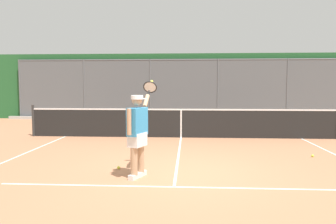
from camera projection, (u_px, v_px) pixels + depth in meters
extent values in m
plane|color=#B27551|center=(176.00, 172.00, 6.66)|extent=(60.00, 60.00, 0.00)
cube|color=white|center=(174.00, 187.00, 5.70)|extent=(6.14, 0.05, 0.01)
cube|color=white|center=(179.00, 154.00, 8.38)|extent=(0.05, 5.38, 0.01)
cylinder|color=#565B60|center=(287.00, 90.00, 16.19)|extent=(0.07, 0.07, 3.03)
cylinder|color=#565B60|center=(218.00, 90.00, 16.40)|extent=(0.07, 0.07, 3.03)
cylinder|color=#565B60|center=(150.00, 90.00, 16.60)|extent=(0.07, 0.07, 3.03)
cylinder|color=#565B60|center=(84.00, 89.00, 16.81)|extent=(0.07, 0.07, 3.03)
cylinder|color=#565B60|center=(20.00, 89.00, 17.01)|extent=(0.07, 0.07, 3.03)
cylinder|color=#565B60|center=(184.00, 60.00, 16.38)|extent=(16.82, 0.05, 0.05)
cube|color=#565B60|center=(184.00, 90.00, 16.50)|extent=(16.82, 0.02, 3.03)
cube|color=#235B2D|center=(184.00, 87.00, 17.13)|extent=(19.82, 0.90, 3.32)
cube|color=#ADADA8|center=(183.00, 119.00, 16.44)|extent=(17.82, 0.18, 0.15)
cylinder|color=#2D2D2D|center=(33.00, 121.00, 11.32)|extent=(0.09, 0.09, 1.07)
cube|color=black|center=(181.00, 124.00, 11.01)|extent=(10.01, 0.02, 0.91)
cube|color=white|center=(181.00, 110.00, 10.98)|extent=(10.01, 0.04, 0.05)
cube|color=white|center=(181.00, 124.00, 11.01)|extent=(0.05, 0.04, 0.91)
cube|color=silver|center=(134.00, 177.00, 6.19)|extent=(0.20, 0.28, 0.09)
cylinder|color=tan|center=(134.00, 155.00, 6.15)|extent=(0.13, 0.13, 0.72)
cube|color=silver|center=(141.00, 173.00, 6.40)|extent=(0.20, 0.28, 0.09)
cylinder|color=tan|center=(141.00, 153.00, 6.37)|extent=(0.13, 0.13, 0.72)
cube|color=white|center=(137.00, 139.00, 6.24)|extent=(0.35, 0.43, 0.26)
cube|color=#338CC6|center=(137.00, 122.00, 6.21)|extent=(0.37, 0.49, 0.52)
cylinder|color=tan|center=(129.00, 122.00, 5.96)|extent=(0.08, 0.08, 0.48)
cylinder|color=tan|center=(146.00, 101.00, 6.58)|extent=(0.11, 0.36, 0.27)
sphere|color=tan|center=(137.00, 100.00, 6.18)|extent=(0.20, 0.20, 0.20)
cylinder|color=white|center=(137.00, 97.00, 6.17)|extent=(0.30, 0.30, 0.07)
cube|color=white|center=(140.00, 99.00, 6.27)|extent=(0.23, 0.23, 0.02)
cylinder|color=black|center=(148.00, 93.00, 6.79)|extent=(0.04, 0.17, 0.13)
torus|color=black|center=(150.00, 87.00, 6.97)|extent=(0.31, 0.20, 0.26)
cylinder|color=silver|center=(150.00, 87.00, 6.97)|extent=(0.26, 0.16, 0.21)
sphere|color=#D6E042|center=(152.00, 82.00, 7.14)|extent=(0.07, 0.07, 0.07)
sphere|color=#D6E042|center=(313.00, 156.00, 8.06)|extent=(0.07, 0.07, 0.07)
sphere|color=#D6E042|center=(119.00, 168.00, 6.91)|extent=(0.07, 0.07, 0.07)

